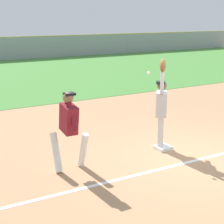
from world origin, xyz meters
The scene contains 9 objects.
ground_plane centered at (0.00, 0.00, 0.00)m, with size 69.30×69.30×0.00m, color tan.
outfield_grass centered at (0.00, 14.21, 0.01)m, with size 48.72×15.03×0.01m, color #478438.
chalk_foul_line centered at (-4.18, -0.14, 0.00)m, with size 12.00×0.10×0.01m, color white.
first_base centered at (-0.18, 0.76, 0.04)m, with size 0.38×0.38×0.08m, color white.
fielder centered at (-0.21, 0.86, 1.12)m, with size 0.63×0.77×2.28m.
runner centered at (-2.71, 0.79, 1.00)m, with size 0.71×0.84×1.72m.
baseball centered at (-0.48, 1.06, 1.92)m, with size 0.07×0.07×0.07m, color white.
parked_car_silver centered at (7.75, 25.04, 0.67)m, with size 4.53×2.38×1.25m.
parked_car_black centered at (13.22, 24.31, 0.67)m, with size 4.40×2.13×1.25m.
Camera 1 is at (-5.64, -6.02, 3.25)m, focal length 58.40 mm.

